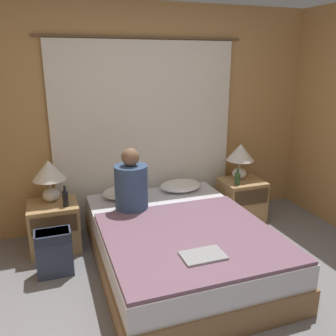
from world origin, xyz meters
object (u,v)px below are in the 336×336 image
Objects in this scene: backpack_on_floor at (54,250)px; nightstand_right at (241,200)px; lamp_right at (240,155)px; lamp_left at (49,174)px; pillow_right at (181,186)px; bed at (179,245)px; beer_bottle_on_right_stand at (237,178)px; beer_bottle_on_left_stand at (65,198)px; person_left_in_bed at (131,185)px; laptop_on_bed at (203,256)px; pillow_left at (125,192)px; nightstand_left at (54,226)px.

nightstand_right is at bearing 12.41° from backpack_on_floor.
lamp_right is (0.00, 0.08, 0.54)m from nightstand_right.
lamp_left reaches higher than pillow_right.
nightstand_right is (1.10, 0.72, 0.04)m from bed.
beer_bottle_on_right_stand is at bearing -17.12° from pillow_right.
person_left_in_bed is at bearing -15.57° from beer_bottle_on_left_stand.
nightstand_right is 1.15× the size of lamp_right.
person_left_in_bed is at bearing 104.52° from laptop_on_bed.
lamp_left is 2.00× the size of beer_bottle_on_left_stand.
backpack_on_floor is at bearing -92.30° from lamp_left.
laptop_on_bed is at bearing -54.43° from lamp_left.
nightstand_right reaches higher than bed.
bed is 0.74m from person_left_in_bed.
nightstand_right is 1.16× the size of backpack_on_floor.
bed is 1.31m from nightstand_right.
pillow_right is at bearing 0.31° from lamp_left.
beer_bottle_on_right_stand reaches higher than backpack_on_floor.
beer_bottle_on_left_stand is at bearing -174.82° from lamp_right.
pillow_left is 0.66m from pillow_right.
nightstand_right is 1.52× the size of laptop_on_bed.
pillow_right is 0.75× the size of person_left_in_bed.
backpack_on_floor is at bearing -165.62° from lamp_right.
nightstand_left is 0.93m from person_left_in_bed.
laptop_on_bed is 0.76× the size of backpack_on_floor.
pillow_right is 0.67m from beer_bottle_on_right_stand.
bed is 10.20× the size of beer_bottle_on_right_stand.
bed is 3.18× the size of person_left_in_bed.
pillow_left is at bearing 171.43° from beer_bottle_on_right_stand.
nightstand_left reaches higher than bed.
person_left_in_bed is (0.76, -0.36, -0.09)m from lamp_left.
lamp_right is 1.32× the size of laptop_on_bed.
pillow_right is at bearing 173.43° from nightstand_right.
pillow_left is 1.49m from laptop_on_bed.
person_left_in_bed is at bearing 14.76° from backpack_on_floor.
lamp_left is 0.79m from backpack_on_floor.
beer_bottle_on_right_stand is (-0.13, -0.11, 0.33)m from nightstand_right.
backpack_on_floor is (-1.12, 0.24, 0.03)m from bed.
nightstand_left is 1.45m from pillow_right.
backpack_on_floor is (-2.21, -0.49, -0.01)m from nightstand_right.
pillow_left is (0.77, 0.09, 0.25)m from nightstand_left.
person_left_in_bed is 1.49× the size of backpack_on_floor.
beer_bottle_on_left_stand is (0.13, -0.11, 0.34)m from nightstand_left.
lamp_right is at bearing 0.00° from lamp_left.
bed is at bearing -67.85° from pillow_left.
lamp_left is at bearing 177.90° from nightstand_right.
pillow_right is at bearing 162.88° from beer_bottle_on_right_stand.
pillow_right is at bearing 21.66° from backpack_on_floor.
lamp_left is at bearing 180.00° from lamp_right.
pillow_left is 0.75× the size of person_left_in_bed.
lamp_left is 0.90× the size of pillow_right.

